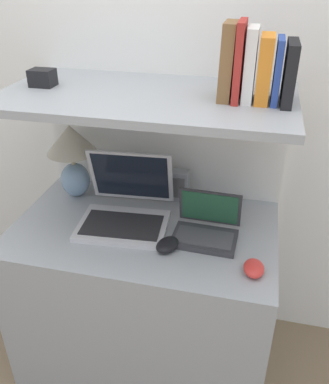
{
  "coord_description": "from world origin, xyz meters",
  "views": [
    {
      "loc": [
        0.39,
        -0.94,
        1.62
      ],
      "look_at": [
        0.08,
        0.31,
        0.89
      ],
      "focal_mm": 38.0,
      "sensor_mm": 36.0,
      "label": 1
    }
  ],
  "objects_px": {
    "book_blue": "(278,71)",
    "book_brown": "(228,62)",
    "computer_mouse": "(167,245)",
    "laptop_large": "(126,208)",
    "router_box": "(176,185)",
    "laptop_small": "(206,228)",
    "book_black": "(290,73)",
    "shelf_gadget": "(43,78)",
    "book_white": "(250,65)",
    "table_lamp": "(72,152)",
    "second_mouse": "(254,268)",
    "book_red": "(239,61)",
    "book_orange": "(265,69)"
  },
  "relations": [
    {
      "from": "book_blue",
      "to": "book_brown",
      "type": "height_order",
      "value": "book_brown"
    },
    {
      "from": "computer_mouse",
      "to": "laptop_large",
      "type": "bearing_deg",
      "value": 144.32
    },
    {
      "from": "router_box",
      "to": "book_brown",
      "type": "height_order",
      "value": "book_brown"
    },
    {
      "from": "laptop_large",
      "to": "laptop_small",
      "type": "height_order",
      "value": "laptop_large"
    },
    {
      "from": "book_black",
      "to": "shelf_gadget",
      "type": "height_order",
      "value": "book_black"
    },
    {
      "from": "router_box",
      "to": "book_white",
      "type": "bearing_deg",
      "value": -33.27
    },
    {
      "from": "table_lamp",
      "to": "book_blue",
      "type": "xyz_separation_m",
      "value": [
        0.79,
        -0.1,
        0.4
      ]
    },
    {
      "from": "router_box",
      "to": "book_white",
      "type": "xyz_separation_m",
      "value": [
        0.27,
        -0.18,
        0.55
      ]
    },
    {
      "from": "laptop_large",
      "to": "router_box",
      "type": "height_order",
      "value": "laptop_large"
    },
    {
      "from": "book_white",
      "to": "second_mouse",
      "type": "bearing_deg",
      "value": -70.49
    },
    {
      "from": "table_lamp",
      "to": "router_box",
      "type": "distance_m",
      "value": 0.46
    },
    {
      "from": "laptop_small",
      "to": "book_black",
      "type": "relative_size",
      "value": 1.29
    },
    {
      "from": "book_black",
      "to": "book_brown",
      "type": "bearing_deg",
      "value": 180.0
    },
    {
      "from": "second_mouse",
      "to": "shelf_gadget",
      "type": "height_order",
      "value": "shelf_gadget"
    },
    {
      "from": "table_lamp",
      "to": "book_brown",
      "type": "relative_size",
      "value": 1.37
    },
    {
      "from": "book_blue",
      "to": "book_red",
      "type": "relative_size",
      "value": 0.81
    },
    {
      "from": "book_blue",
      "to": "book_brown",
      "type": "xyz_separation_m",
      "value": [
        -0.16,
        0.0,
        0.02
      ]
    },
    {
      "from": "laptop_small",
      "to": "book_brown",
      "type": "height_order",
      "value": "book_brown"
    },
    {
      "from": "book_blue",
      "to": "second_mouse",
      "type": "bearing_deg",
      "value": -89.59
    },
    {
      "from": "laptop_large",
      "to": "book_white",
      "type": "xyz_separation_m",
      "value": [
        0.42,
        0.04,
        0.57
      ]
    },
    {
      "from": "laptop_large",
      "to": "book_red",
      "type": "relative_size",
      "value": 1.52
    },
    {
      "from": "laptop_large",
      "to": "book_blue",
      "type": "xyz_separation_m",
      "value": [
        0.51,
        0.04,
        0.55
      ]
    },
    {
      "from": "laptop_large",
      "to": "shelf_gadget",
      "type": "height_order",
      "value": "shelf_gadget"
    },
    {
      "from": "table_lamp",
      "to": "second_mouse",
      "type": "xyz_separation_m",
      "value": [
        0.79,
        -0.35,
        -0.19
      ]
    },
    {
      "from": "router_box",
      "to": "shelf_gadget",
      "type": "relative_size",
      "value": 1.57
    },
    {
      "from": "shelf_gadget",
      "to": "table_lamp",
      "type": "bearing_deg",
      "value": 75.87
    },
    {
      "from": "book_blue",
      "to": "book_white",
      "type": "bearing_deg",
      "value": 180.0
    },
    {
      "from": "book_blue",
      "to": "laptop_small",
      "type": "bearing_deg",
      "value": -157.19
    },
    {
      "from": "book_white",
      "to": "table_lamp",
      "type": "bearing_deg",
      "value": 171.55
    },
    {
      "from": "second_mouse",
      "to": "router_box",
      "type": "height_order",
      "value": "router_box"
    },
    {
      "from": "computer_mouse",
      "to": "book_brown",
      "type": "height_order",
      "value": "book_brown"
    },
    {
      "from": "book_brown",
      "to": "book_orange",
      "type": "bearing_deg",
      "value": 0.0
    },
    {
      "from": "laptop_large",
      "to": "router_box",
      "type": "xyz_separation_m",
      "value": [
        0.16,
        0.22,
        0.01
      ]
    },
    {
      "from": "table_lamp",
      "to": "book_blue",
      "type": "bearing_deg",
      "value": -7.55
    },
    {
      "from": "table_lamp",
      "to": "book_white",
      "type": "distance_m",
      "value": 0.82
    },
    {
      "from": "laptop_small",
      "to": "book_black",
      "type": "bearing_deg",
      "value": 19.31
    },
    {
      "from": "book_white",
      "to": "shelf_gadget",
      "type": "relative_size",
      "value": 2.64
    },
    {
      "from": "book_orange",
      "to": "book_black",
      "type": "bearing_deg",
      "value": 0.0
    },
    {
      "from": "laptop_small",
      "to": "second_mouse",
      "type": "relative_size",
      "value": 2.44
    },
    {
      "from": "book_blue",
      "to": "book_red",
      "type": "distance_m",
      "value": 0.12
    },
    {
      "from": "table_lamp",
      "to": "computer_mouse",
      "type": "height_order",
      "value": "table_lamp"
    },
    {
      "from": "book_orange",
      "to": "book_brown",
      "type": "relative_size",
      "value": 0.86
    },
    {
      "from": "book_orange",
      "to": "book_brown",
      "type": "xyz_separation_m",
      "value": [
        -0.12,
        0.0,
        0.02
      ]
    },
    {
      "from": "laptop_small",
      "to": "router_box",
      "type": "relative_size",
      "value": 1.81
    },
    {
      "from": "laptop_large",
      "to": "second_mouse",
      "type": "bearing_deg",
      "value": -21.74
    },
    {
      "from": "book_red",
      "to": "second_mouse",
      "type": "bearing_deg",
      "value": -63.6
    },
    {
      "from": "laptop_large",
      "to": "computer_mouse",
      "type": "distance_m",
      "value": 0.25
    },
    {
      "from": "table_lamp",
      "to": "shelf_gadget",
      "type": "relative_size",
      "value": 3.82
    },
    {
      "from": "second_mouse",
      "to": "router_box",
      "type": "distance_m",
      "value": 0.55
    },
    {
      "from": "computer_mouse",
      "to": "book_brown",
      "type": "xyz_separation_m",
      "value": [
        0.15,
        0.19,
        0.61
      ]
    }
  ]
}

